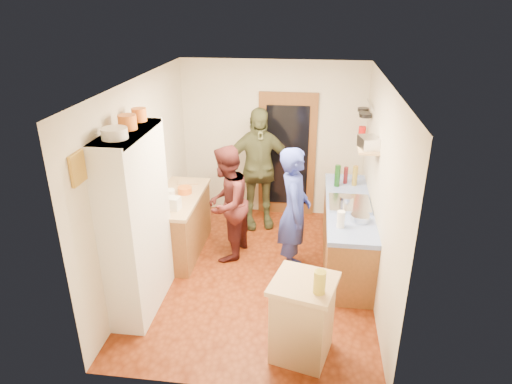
% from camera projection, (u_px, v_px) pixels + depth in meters
% --- Properties ---
extents(floor, '(3.00, 4.00, 0.02)m').
position_uv_depth(floor, '(257.00, 274.00, 6.26)').
color(floor, maroon).
rests_on(floor, ground).
extents(ceiling, '(3.00, 4.00, 0.02)m').
position_uv_depth(ceiling, '(258.00, 81.00, 5.21)').
color(ceiling, silver).
rests_on(ceiling, ground).
extents(wall_back, '(3.00, 0.02, 2.60)m').
position_uv_depth(wall_back, '(273.00, 140.00, 7.57)').
color(wall_back, beige).
rests_on(wall_back, ground).
extents(wall_front, '(3.00, 0.02, 2.60)m').
position_uv_depth(wall_front, '(228.00, 277.00, 3.91)').
color(wall_front, beige).
rests_on(wall_front, ground).
extents(wall_left, '(0.02, 4.00, 2.60)m').
position_uv_depth(wall_left, '(142.00, 181.00, 5.91)').
color(wall_left, beige).
rests_on(wall_left, ground).
extents(wall_right, '(0.02, 4.00, 2.60)m').
position_uv_depth(wall_right, '(380.00, 193.00, 5.56)').
color(wall_right, beige).
rests_on(wall_right, ground).
extents(door_frame, '(0.95, 0.06, 2.10)m').
position_uv_depth(door_frame, '(287.00, 155.00, 7.60)').
color(door_frame, brown).
rests_on(door_frame, ground).
extents(door_glass, '(0.70, 0.02, 1.70)m').
position_uv_depth(door_glass, '(287.00, 156.00, 7.57)').
color(door_glass, black).
rests_on(door_glass, door_frame).
extents(hutch_body, '(0.40, 1.20, 2.20)m').
position_uv_depth(hutch_body, '(137.00, 224.00, 5.24)').
color(hutch_body, white).
rests_on(hutch_body, ground).
extents(hutch_top_shelf, '(0.40, 1.14, 0.04)m').
position_uv_depth(hutch_top_shelf, '(126.00, 133.00, 4.81)').
color(hutch_top_shelf, white).
rests_on(hutch_top_shelf, hutch_body).
extents(plate_stack, '(0.26, 0.26, 0.11)m').
position_uv_depth(plate_stack, '(114.00, 133.00, 4.53)').
color(plate_stack, white).
rests_on(plate_stack, hutch_top_shelf).
extents(orange_pot_a, '(0.20, 0.20, 0.16)m').
position_uv_depth(orange_pot_a, '(127.00, 122.00, 4.83)').
color(orange_pot_a, orange).
rests_on(orange_pot_a, hutch_top_shelf).
extents(orange_pot_b, '(0.17, 0.17, 0.15)m').
position_uv_depth(orange_pot_b, '(139.00, 115.00, 5.14)').
color(orange_pot_b, orange).
rests_on(orange_pot_b, hutch_top_shelf).
extents(left_counter_base, '(0.60, 1.40, 0.85)m').
position_uv_depth(left_counter_base, '(180.00, 226.00, 6.64)').
color(left_counter_base, brown).
rests_on(left_counter_base, ground).
extents(left_counter_top, '(0.64, 1.44, 0.05)m').
position_uv_depth(left_counter_top, '(177.00, 198.00, 6.46)').
color(left_counter_top, tan).
rests_on(left_counter_top, left_counter_base).
extents(toaster, '(0.24, 0.18, 0.17)m').
position_uv_depth(toaster, '(172.00, 203.00, 6.03)').
color(toaster, white).
rests_on(toaster, left_counter_top).
extents(kettle, '(0.15, 0.15, 0.17)m').
position_uv_depth(kettle, '(170.00, 196.00, 6.26)').
color(kettle, white).
rests_on(kettle, left_counter_top).
extents(orange_bowl, '(0.21, 0.21, 0.09)m').
position_uv_depth(orange_bowl, '(185.00, 190.00, 6.52)').
color(orange_bowl, orange).
rests_on(orange_bowl, left_counter_top).
extents(chopping_board, '(0.35, 0.29, 0.02)m').
position_uv_depth(chopping_board, '(188.00, 182.00, 6.90)').
color(chopping_board, tan).
rests_on(chopping_board, left_counter_top).
extents(right_counter_base, '(0.60, 2.20, 0.84)m').
position_uv_depth(right_counter_base, '(346.00, 235.00, 6.40)').
color(right_counter_base, brown).
rests_on(right_counter_base, ground).
extents(right_counter_top, '(0.62, 2.22, 0.06)m').
position_uv_depth(right_counter_top, '(349.00, 206.00, 6.22)').
color(right_counter_top, '#113BC4').
rests_on(right_counter_top, right_counter_base).
extents(hob, '(0.55, 0.58, 0.04)m').
position_uv_depth(hob, '(349.00, 203.00, 6.17)').
color(hob, silver).
rests_on(hob, right_counter_top).
extents(pot_on_hob, '(0.18, 0.18, 0.12)m').
position_uv_depth(pot_on_hob, '(347.00, 200.00, 6.07)').
color(pot_on_hob, silver).
rests_on(pot_on_hob, hob).
extents(bottle_a, '(0.10, 0.10, 0.33)m').
position_uv_depth(bottle_a, '(337.00, 176.00, 6.71)').
color(bottle_a, '#143F14').
rests_on(bottle_a, right_counter_top).
extents(bottle_b, '(0.08, 0.08, 0.26)m').
position_uv_depth(bottle_b, '(346.00, 175.00, 6.83)').
color(bottle_b, '#591419').
rests_on(bottle_b, right_counter_top).
extents(bottle_c, '(0.08, 0.08, 0.30)m').
position_uv_depth(bottle_c, '(355.00, 176.00, 6.75)').
color(bottle_c, olive).
rests_on(bottle_c, right_counter_top).
extents(paper_towel, '(0.11, 0.11, 0.21)m').
position_uv_depth(paper_towel, '(341.00, 219.00, 5.55)').
color(paper_towel, white).
rests_on(paper_towel, right_counter_top).
extents(mixing_bowl, '(0.27, 0.27, 0.09)m').
position_uv_depth(mixing_bowl, '(360.00, 218.00, 5.72)').
color(mixing_bowl, silver).
rests_on(mixing_bowl, right_counter_top).
extents(island_base, '(0.67, 0.67, 0.86)m').
position_uv_depth(island_base, '(302.00, 321.00, 4.71)').
color(island_base, tan).
rests_on(island_base, ground).
extents(island_top, '(0.75, 0.75, 0.05)m').
position_uv_depth(island_top, '(304.00, 284.00, 4.52)').
color(island_top, tan).
rests_on(island_top, island_base).
extents(cutting_board, '(0.41, 0.36, 0.02)m').
position_uv_depth(cutting_board, '(301.00, 279.00, 4.58)').
color(cutting_board, white).
rests_on(cutting_board, island_top).
extents(oil_jar, '(0.14, 0.14, 0.24)m').
position_uv_depth(oil_jar, '(320.00, 282.00, 4.30)').
color(oil_jar, '#AD9E2D').
rests_on(oil_jar, island_top).
extents(pan_rail, '(0.02, 0.65, 0.02)m').
position_uv_depth(pan_rail, '(370.00, 104.00, 6.65)').
color(pan_rail, silver).
rests_on(pan_rail, wall_right).
extents(pan_hang_a, '(0.18, 0.18, 0.05)m').
position_uv_depth(pan_hang_a, '(366.00, 115.00, 6.55)').
color(pan_hang_a, black).
rests_on(pan_hang_a, pan_rail).
extents(pan_hang_b, '(0.16, 0.16, 0.05)m').
position_uv_depth(pan_hang_b, '(364.00, 113.00, 6.74)').
color(pan_hang_b, black).
rests_on(pan_hang_b, pan_rail).
extents(pan_hang_c, '(0.17, 0.17, 0.05)m').
position_uv_depth(pan_hang_c, '(363.00, 110.00, 6.92)').
color(pan_hang_c, black).
rests_on(pan_hang_c, pan_rail).
extents(wall_shelf, '(0.26, 0.42, 0.03)m').
position_uv_depth(wall_shelf, '(368.00, 149.00, 5.83)').
color(wall_shelf, tan).
rests_on(wall_shelf, wall_right).
extents(radio, '(0.28, 0.34, 0.15)m').
position_uv_depth(radio, '(369.00, 143.00, 5.79)').
color(radio, silver).
rests_on(radio, wall_shelf).
extents(ext_bracket, '(0.06, 0.10, 0.04)m').
position_uv_depth(ext_bracket, '(365.00, 140.00, 7.05)').
color(ext_bracket, black).
rests_on(ext_bracket, wall_right).
extents(fire_extinguisher, '(0.11, 0.11, 0.32)m').
position_uv_depth(fire_extinguisher, '(362.00, 137.00, 7.04)').
color(fire_extinguisher, red).
rests_on(fire_extinguisher, wall_right).
extents(picture_frame, '(0.03, 0.25, 0.30)m').
position_uv_depth(picture_frame, '(78.00, 168.00, 4.20)').
color(picture_frame, gold).
rests_on(picture_frame, wall_left).
extents(person_hob, '(0.46, 0.67, 1.78)m').
position_uv_depth(person_hob, '(297.00, 213.00, 5.98)').
color(person_hob, '#283493').
rests_on(person_hob, ground).
extents(person_left, '(0.77, 0.92, 1.67)m').
position_uv_depth(person_left, '(230.00, 203.00, 6.39)').
color(person_left, '#441919').
rests_on(person_left, ground).
extents(person_back, '(1.24, 0.79, 1.97)m').
position_uv_depth(person_back, '(259.00, 169.00, 7.19)').
color(person_back, '#3E4026').
rests_on(person_back, ground).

